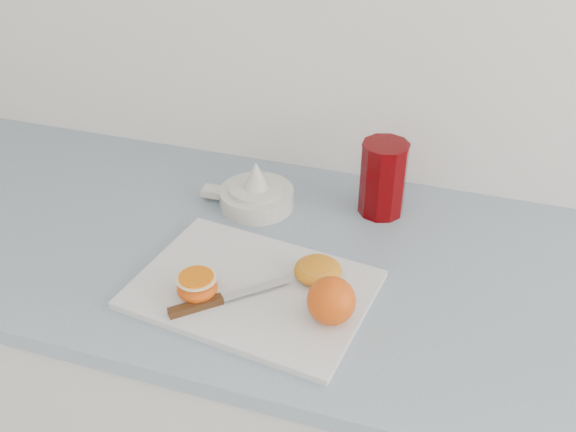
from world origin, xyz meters
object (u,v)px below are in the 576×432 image
at_px(counter, 292,419).
at_px(half_orange, 197,286).
at_px(red_tumbler, 383,181).
at_px(citrus_juicer, 256,194).
at_px(cutting_board, 252,289).

relative_size(counter, half_orange, 37.31).
height_order(counter, red_tumbler, red_tumbler).
relative_size(counter, citrus_juicer, 13.22).
bearing_deg(half_orange, red_tumbler, 57.37).
height_order(counter, cutting_board, cutting_board).
relative_size(counter, cutting_board, 6.55).
bearing_deg(counter, cutting_board, -104.08).
distance_m(counter, red_tumbler, 0.55).
relative_size(cutting_board, half_orange, 5.70).
xyz_separation_m(counter, red_tumbler, (0.12, 0.18, 0.51)).
distance_m(citrus_juicer, red_tumbler, 0.24).
bearing_deg(red_tumbler, cutting_board, -116.60).
distance_m(cutting_board, citrus_juicer, 0.26).
relative_size(counter, red_tumbler, 16.65).
relative_size(cutting_board, red_tumbler, 2.54).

